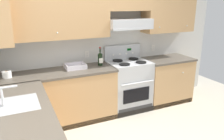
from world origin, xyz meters
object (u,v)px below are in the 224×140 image
Objects in this scene: stove at (129,85)px; bowl at (75,67)px; paper_towel_roll at (7,74)px; wine_bottle at (100,58)px.

bowl is (-1.00, 0.07, 0.46)m from stove.
stove is 2.12m from paper_towel_roll.
stove is at bearing -3.82° from bowl.
stove is 9.21× the size of paper_towel_roll.
stove is 3.53× the size of bowl.
paper_towel_roll reaches higher than bowl.
stove is at bearing -0.24° from paper_towel_roll.
stove is 3.62× the size of wine_bottle.
bowl is at bearing 176.18° from stove.
bowl is (-0.45, 0.01, -0.10)m from wine_bottle.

